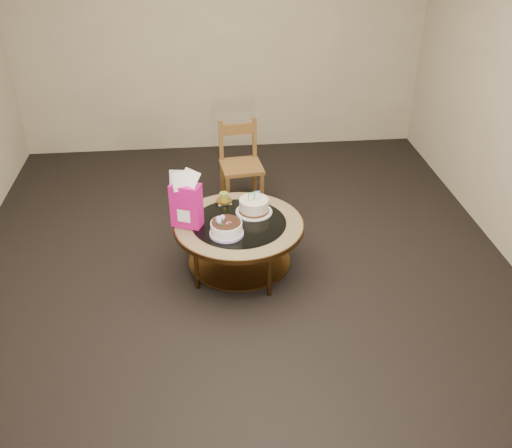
{
  "coord_description": "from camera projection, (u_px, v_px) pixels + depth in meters",
  "views": [
    {
      "loc": [
        -0.25,
        -3.77,
        2.78
      ],
      "look_at": [
        0.14,
        0.02,
        0.42
      ],
      "focal_mm": 40.0,
      "sensor_mm": 36.0,
      "label": 1
    }
  ],
  "objects": [
    {
      "name": "pillar_candle",
      "position": [
        224.0,
        199.0,
        4.68
      ],
      "size": [
        0.13,
        0.13,
        0.1
      ],
      "rotation": [
        0.0,
        0.0,
        0.14
      ],
      "color": "tan",
      "rests_on": "coffee_table"
    },
    {
      "name": "cream_cake",
      "position": [
        254.0,
        206.0,
        4.53
      ],
      "size": [
        0.29,
        0.29,
        0.19
      ],
      "rotation": [
        0.0,
        0.0,
        0.31
      ],
      "color": "silver",
      "rests_on": "coffee_table"
    },
    {
      "name": "decorated_cake",
      "position": [
        226.0,
        229.0,
        4.26
      ],
      "size": [
        0.26,
        0.26,
        0.15
      ],
      "rotation": [
        0.0,
        0.0,
        0.2
      ],
      "color": "#B599D8",
      "rests_on": "coffee_table"
    },
    {
      "name": "gift_bag",
      "position": [
        186.0,
        200.0,
        4.29
      ],
      "size": [
        0.26,
        0.22,
        0.45
      ],
      "rotation": [
        0.0,
        0.0,
        -0.39
      ],
      "color": "#D3137A",
      "rests_on": "coffee_table"
    },
    {
      "name": "coffee_table",
      "position": [
        239.0,
        231.0,
        4.48
      ],
      "size": [
        1.02,
        1.02,
        0.46
      ],
      "color": "brown",
      "rests_on": "ground"
    },
    {
      "name": "ground",
      "position": [
        240.0,
        270.0,
        4.67
      ],
      "size": [
        5.0,
        5.0,
        0.0
      ],
      "primitive_type": "plane",
      "color": "black",
      "rests_on": "ground"
    },
    {
      "name": "room_walls",
      "position": [
        236.0,
        86.0,
        3.86
      ],
      "size": [
        4.52,
        5.02,
        2.61
      ],
      "color": "tan",
      "rests_on": "ground"
    },
    {
      "name": "dining_chair",
      "position": [
        241.0,
        164.0,
        5.41
      ],
      "size": [
        0.42,
        0.42,
        0.82
      ],
      "rotation": [
        0.0,
        0.0,
        0.11
      ],
      "color": "brown",
      "rests_on": "ground"
    }
  ]
}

